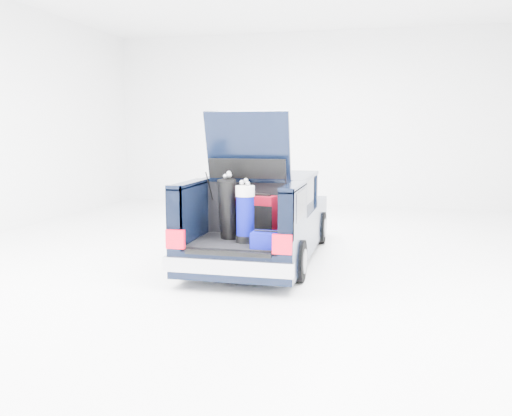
% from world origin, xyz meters
% --- Properties ---
extents(ground, '(14.00, 14.00, 0.00)m').
position_xyz_m(ground, '(0.00, 0.00, 0.00)').
color(ground, white).
rests_on(ground, ground).
extents(car, '(1.87, 4.65, 2.47)m').
position_xyz_m(car, '(-0.00, 0.11, 0.67)').
color(car, black).
rests_on(car, ground).
extents(red_suitcase, '(0.43, 0.33, 0.65)m').
position_xyz_m(red_suitcase, '(0.24, -1.09, 0.90)').
color(red_suitcase, maroon).
rests_on(red_suitcase, car).
extents(black_golf_bag, '(0.31, 0.42, 1.00)m').
position_xyz_m(black_golf_bag, '(-0.20, -1.41, 1.05)').
color(black_golf_bag, black).
rests_on(black_golf_bag, car).
extents(blue_golf_bag, '(0.30, 0.30, 0.92)m').
position_xyz_m(blue_golf_bag, '(0.10, -1.59, 1.02)').
color(blue_golf_bag, black).
rests_on(blue_golf_bag, car).
extents(blue_duffel, '(0.46, 0.31, 0.24)m').
position_xyz_m(blue_duffel, '(0.50, -1.87, 0.71)').
color(blue_duffel, '#050777').
rests_on(blue_duffel, car).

